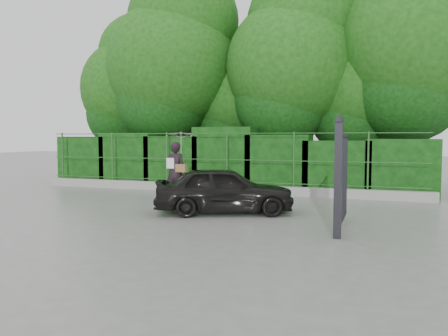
% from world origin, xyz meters
% --- Properties ---
extents(ground, '(80.00, 80.00, 0.00)m').
position_xyz_m(ground, '(0.00, 0.00, 0.00)').
color(ground, gray).
extents(kerb, '(14.00, 0.25, 0.30)m').
position_xyz_m(kerb, '(0.00, 4.50, 0.15)').
color(kerb, '#9E9E99').
rests_on(kerb, ground).
extents(fence, '(14.13, 0.06, 1.80)m').
position_xyz_m(fence, '(0.22, 4.50, 1.20)').
color(fence, '#265923').
rests_on(fence, kerb).
extents(hedge, '(14.20, 1.20, 2.29)m').
position_xyz_m(hedge, '(-0.11, 5.50, 1.00)').
color(hedge, black).
rests_on(hedge, ground).
extents(trees, '(17.10, 6.15, 8.08)m').
position_xyz_m(trees, '(1.14, 7.74, 4.62)').
color(trees, black).
rests_on(trees, ground).
extents(gate, '(0.22, 2.33, 2.36)m').
position_xyz_m(gate, '(4.60, -0.72, 1.19)').
color(gate, black).
rests_on(gate, ground).
extents(woman, '(1.00, 1.02, 2.11)m').
position_xyz_m(woman, '(-0.39, 2.35, 1.39)').
color(woman, black).
rests_on(woman, ground).
extents(car, '(3.75, 2.61, 1.19)m').
position_xyz_m(car, '(1.65, 0.71, 0.59)').
color(car, black).
rests_on(car, ground).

